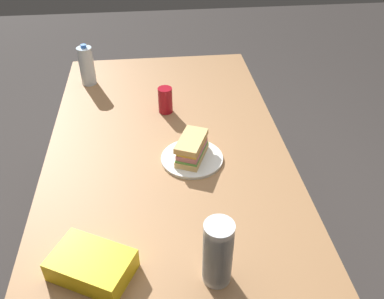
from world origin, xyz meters
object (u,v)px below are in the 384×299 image
(paper_plate, at_px, (192,158))
(water_bottle_tall, at_px, (87,66))
(dining_table, at_px, (168,163))
(soda_can_red, at_px, (165,100))
(sandwich, at_px, (192,148))
(chip_bag, at_px, (92,265))
(plastic_cup_stack, at_px, (218,253))

(paper_plate, distance_m, water_bottle_tall, 0.84)
(dining_table, distance_m, soda_can_red, 0.32)
(dining_table, bearing_deg, sandwich, -132.67)
(paper_plate, bearing_deg, sandwich, 2.99)
(dining_table, height_order, sandwich, sandwich)
(chip_bag, xyz_separation_m, water_bottle_tall, (1.19, 0.12, 0.06))
(paper_plate, xyz_separation_m, plastic_cup_stack, (-0.55, -0.01, 0.10))
(chip_bag, bearing_deg, sandwich, 83.13)
(chip_bag, height_order, water_bottle_tall, water_bottle_tall)
(dining_table, xyz_separation_m, sandwich, (-0.09, -0.09, 0.14))
(chip_bag, bearing_deg, paper_plate, 82.89)
(dining_table, relative_size, soda_can_red, 14.36)
(soda_can_red, xyz_separation_m, water_bottle_tall, (0.32, 0.38, 0.04))
(paper_plate, relative_size, soda_can_red, 2.02)
(dining_table, height_order, water_bottle_tall, water_bottle_tall)
(dining_table, xyz_separation_m, plastic_cup_stack, (-0.64, -0.11, 0.20))
(sandwich, xyz_separation_m, plastic_cup_stack, (-0.56, -0.01, 0.06))
(chip_bag, height_order, plastic_cup_stack, plastic_cup_stack)
(soda_can_red, distance_m, chip_bag, 0.91)
(paper_plate, xyz_separation_m, soda_can_red, (0.37, 0.08, 0.05))
(paper_plate, relative_size, sandwich, 1.20)
(sandwich, xyz_separation_m, water_bottle_tall, (0.69, 0.46, 0.05))
(dining_table, distance_m, chip_bag, 0.65)
(soda_can_red, bearing_deg, sandwich, -167.21)
(sandwich, relative_size, plastic_cup_stack, 0.93)
(soda_can_red, bearing_deg, water_bottle_tall, 49.89)
(sandwich, bearing_deg, paper_plate, -177.01)
(paper_plate, height_order, chip_bag, chip_bag)
(dining_table, distance_m, water_bottle_tall, 0.73)
(water_bottle_tall, bearing_deg, soda_can_red, -130.11)
(paper_plate, bearing_deg, plastic_cup_stack, -178.78)
(chip_bag, distance_m, plastic_cup_stack, 0.37)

